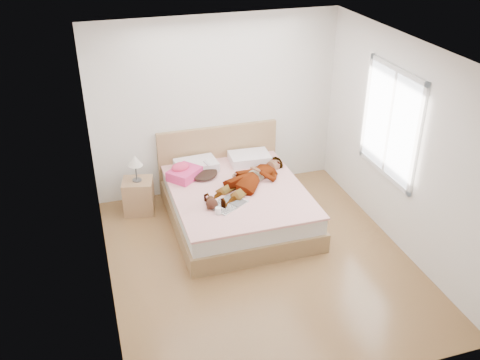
{
  "coord_description": "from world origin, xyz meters",
  "views": [
    {
      "loc": [
        -1.81,
        -4.99,
        4.05
      ],
      "look_at": [
        0.0,
        0.85,
        0.7
      ],
      "focal_mm": 40.0,
      "sensor_mm": 36.0,
      "label": 1
    }
  ],
  "objects_px": {
    "towel": "(184,172)",
    "nightstand": "(138,194)",
    "coffee_mug": "(218,211)",
    "phone": "(207,163)",
    "woman": "(250,176)",
    "plush_toy": "(212,203)",
    "magazine": "(228,204)",
    "bed": "(236,201)"
  },
  "relations": [
    {
      "from": "magazine",
      "to": "towel",
      "type": "bearing_deg",
      "value": 114.4
    },
    {
      "from": "coffee_mug",
      "to": "magazine",
      "type": "bearing_deg",
      "value": 43.97
    },
    {
      "from": "phone",
      "to": "bed",
      "type": "relative_size",
      "value": 0.05
    },
    {
      "from": "coffee_mug",
      "to": "nightstand",
      "type": "relative_size",
      "value": 0.13
    },
    {
      "from": "woman",
      "to": "coffee_mug",
      "type": "distance_m",
      "value": 0.88
    },
    {
      "from": "woman",
      "to": "nightstand",
      "type": "distance_m",
      "value": 1.59
    },
    {
      "from": "magazine",
      "to": "coffee_mug",
      "type": "xyz_separation_m",
      "value": [
        -0.18,
        -0.17,
        0.03
      ]
    },
    {
      "from": "woman",
      "to": "nightstand",
      "type": "xyz_separation_m",
      "value": [
        -1.46,
        0.55,
        -0.32
      ]
    },
    {
      "from": "coffee_mug",
      "to": "plush_toy",
      "type": "xyz_separation_m",
      "value": [
        -0.04,
        0.17,
        0.02
      ]
    },
    {
      "from": "woman",
      "to": "coffee_mug",
      "type": "bearing_deg",
      "value": -79.86
    },
    {
      "from": "towel",
      "to": "magazine",
      "type": "height_order",
      "value": "towel"
    },
    {
      "from": "woman",
      "to": "towel",
      "type": "distance_m",
      "value": 0.93
    },
    {
      "from": "plush_toy",
      "to": "woman",
      "type": "bearing_deg",
      "value": 35.05
    },
    {
      "from": "coffee_mug",
      "to": "plush_toy",
      "type": "distance_m",
      "value": 0.17
    },
    {
      "from": "bed",
      "to": "phone",
      "type": "bearing_deg",
      "value": 124.98
    },
    {
      "from": "coffee_mug",
      "to": "plush_toy",
      "type": "height_order",
      "value": "plush_toy"
    },
    {
      "from": "towel",
      "to": "phone",
      "type": "bearing_deg",
      "value": -2.07
    },
    {
      "from": "magazine",
      "to": "plush_toy",
      "type": "relative_size",
      "value": 2.35
    },
    {
      "from": "coffee_mug",
      "to": "nightstand",
      "type": "height_order",
      "value": "nightstand"
    },
    {
      "from": "towel",
      "to": "bed",
      "type": "bearing_deg",
      "value": -34.75
    },
    {
      "from": "towel",
      "to": "nightstand",
      "type": "bearing_deg",
      "value": 168.03
    },
    {
      "from": "phone",
      "to": "woman",
      "type": "bearing_deg",
      "value": -74.12
    },
    {
      "from": "magazine",
      "to": "plush_toy",
      "type": "xyz_separation_m",
      "value": [
        -0.22,
        -0.0,
        0.06
      ]
    },
    {
      "from": "phone",
      "to": "plush_toy",
      "type": "xyz_separation_m",
      "value": [
        -0.16,
        -0.86,
        -0.12
      ]
    },
    {
      "from": "phone",
      "to": "coffee_mug",
      "type": "height_order",
      "value": "phone"
    },
    {
      "from": "coffee_mug",
      "to": "nightstand",
      "type": "bearing_deg",
      "value": 125.92
    },
    {
      "from": "woman",
      "to": "plush_toy",
      "type": "relative_size",
      "value": 6.41
    },
    {
      "from": "phone",
      "to": "towel",
      "type": "relative_size",
      "value": 0.18
    },
    {
      "from": "magazine",
      "to": "nightstand",
      "type": "bearing_deg",
      "value": 135.65
    },
    {
      "from": "bed",
      "to": "magazine",
      "type": "relative_size",
      "value": 3.78
    },
    {
      "from": "phone",
      "to": "coffee_mug",
      "type": "bearing_deg",
      "value": -131.72
    },
    {
      "from": "phone",
      "to": "nightstand",
      "type": "distance_m",
      "value": 1.05
    },
    {
      "from": "phone",
      "to": "coffee_mug",
      "type": "distance_m",
      "value": 1.04
    },
    {
      "from": "woman",
      "to": "phone",
      "type": "bearing_deg",
      "value": -164.12
    },
    {
      "from": "plush_toy",
      "to": "coffee_mug",
      "type": "bearing_deg",
      "value": -75.18
    },
    {
      "from": "bed",
      "to": "towel",
      "type": "distance_m",
      "value": 0.83
    },
    {
      "from": "towel",
      "to": "plush_toy",
      "type": "distance_m",
      "value": 0.89
    },
    {
      "from": "towel",
      "to": "plush_toy",
      "type": "xyz_separation_m",
      "value": [
        0.17,
        -0.87,
        -0.02
      ]
    },
    {
      "from": "plush_toy",
      "to": "nightstand",
      "type": "bearing_deg",
      "value": 128.65
    },
    {
      "from": "plush_toy",
      "to": "towel",
      "type": "bearing_deg",
      "value": 101.27
    },
    {
      "from": "nightstand",
      "to": "phone",
      "type": "bearing_deg",
      "value": -8.62
    },
    {
      "from": "woman",
      "to": "magazine",
      "type": "relative_size",
      "value": 2.73
    }
  ]
}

